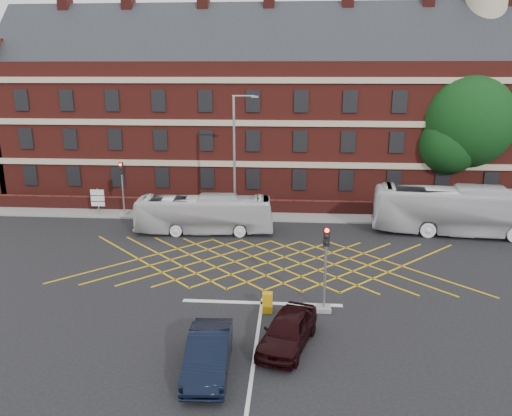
# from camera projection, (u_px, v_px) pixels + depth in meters

# --- Properties ---
(ground) EXTENTS (120.00, 120.00, 0.00)m
(ground) POSITION_uv_depth(u_px,v_px,m) (266.00, 276.00, 28.30)
(ground) COLOR black
(ground) RESTS_ON ground
(victorian_building) EXTENTS (51.00, 12.17, 20.40)m
(victorian_building) POSITION_uv_depth(u_px,v_px,m) (282.00, 108.00, 47.36)
(victorian_building) COLOR #5B1D17
(victorian_building) RESTS_ON ground
(boundary_wall) EXTENTS (56.00, 0.50, 1.10)m
(boundary_wall) POSITION_uv_depth(u_px,v_px,m) (275.00, 207.00, 40.66)
(boundary_wall) COLOR #4B1714
(boundary_wall) RESTS_ON ground
(far_pavement) EXTENTS (60.00, 3.00, 0.12)m
(far_pavement) POSITION_uv_depth(u_px,v_px,m) (274.00, 216.00, 39.83)
(far_pavement) COLOR slate
(far_pavement) RESTS_ON ground
(box_junction_hatching) EXTENTS (8.22, 8.22, 0.02)m
(box_junction_hatching) POSITION_uv_depth(u_px,v_px,m) (268.00, 262.00, 30.22)
(box_junction_hatching) COLOR #CC990C
(box_junction_hatching) RESTS_ON ground
(stop_line) EXTENTS (8.00, 0.30, 0.02)m
(stop_line) POSITION_uv_depth(u_px,v_px,m) (262.00, 303.00, 24.93)
(stop_line) COLOR silver
(stop_line) RESTS_ON ground
(centre_line) EXTENTS (0.15, 14.00, 0.02)m
(centre_line) POSITION_uv_depth(u_px,v_px,m) (251.00, 380.00, 18.68)
(centre_line) COLOR silver
(centre_line) RESTS_ON ground
(bus_left) EXTENTS (9.91, 2.83, 2.73)m
(bus_left) POSITION_uv_depth(u_px,v_px,m) (204.00, 214.00, 35.52)
(bus_left) COLOR silver
(bus_left) RESTS_ON ground
(bus_right) EXTENTS (12.58, 4.29, 3.43)m
(bus_right) POSITION_uv_depth(u_px,v_px,m) (462.00, 211.00, 35.10)
(bus_right) COLOR silver
(bus_right) RESTS_ON ground
(car_navy) EXTENTS (1.84, 4.64, 1.50)m
(car_navy) POSITION_uv_depth(u_px,v_px,m) (208.00, 353.00, 19.13)
(car_navy) COLOR black
(car_navy) RESTS_ON ground
(car_maroon) EXTENTS (2.89, 4.63, 1.47)m
(car_maroon) POSITION_uv_depth(u_px,v_px,m) (288.00, 330.00, 20.85)
(car_maroon) COLOR black
(car_maroon) RESTS_ON ground
(deciduous_tree) EXTENTS (8.04, 7.92, 11.13)m
(deciduous_tree) POSITION_uv_depth(u_px,v_px,m) (465.00, 128.00, 41.92)
(deciduous_tree) COLOR black
(deciduous_tree) RESTS_ON ground
(traffic_light_near) EXTENTS (0.70, 0.70, 4.27)m
(traffic_light_near) POSITION_uv_depth(u_px,v_px,m) (325.00, 277.00, 23.71)
(traffic_light_near) COLOR slate
(traffic_light_near) RESTS_ON ground
(traffic_light_far) EXTENTS (0.70, 0.70, 4.27)m
(traffic_light_far) POSITION_uv_depth(u_px,v_px,m) (123.00, 193.00, 39.92)
(traffic_light_far) COLOR slate
(traffic_light_far) RESTS_ON ground
(street_lamp) EXTENTS (2.25, 1.00, 9.58)m
(street_lamp) POSITION_uv_depth(u_px,v_px,m) (235.00, 181.00, 36.85)
(street_lamp) COLOR slate
(street_lamp) RESTS_ON ground
(direction_signs) EXTENTS (1.10, 0.16, 2.20)m
(direction_signs) POSITION_uv_depth(u_px,v_px,m) (98.00, 199.00, 39.81)
(direction_signs) COLOR gray
(direction_signs) RESTS_ON ground
(utility_cabinet) EXTENTS (0.47, 0.43, 0.98)m
(utility_cabinet) POSITION_uv_depth(u_px,v_px,m) (267.00, 302.00, 23.91)
(utility_cabinet) COLOR #C58D0B
(utility_cabinet) RESTS_ON ground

